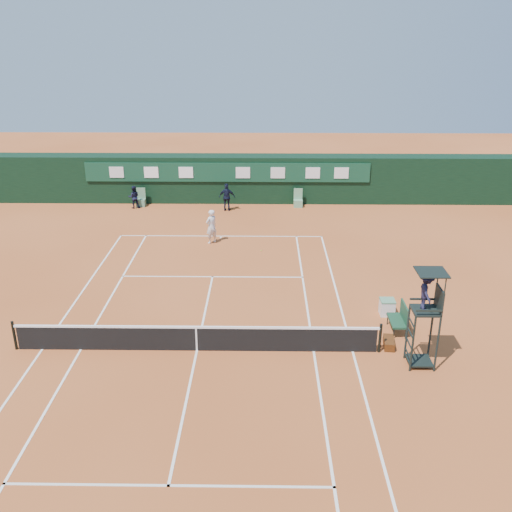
{
  "coord_description": "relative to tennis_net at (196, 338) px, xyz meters",
  "views": [
    {
      "loc": [
        2.34,
        -17.38,
        10.57
      ],
      "look_at": [
        2.0,
        6.0,
        1.2
      ],
      "focal_mm": 40.0,
      "sensor_mm": 36.0,
      "label": 1
    }
  ],
  "objects": [
    {
      "name": "court_lines",
      "position": [
        0.0,
        0.0,
        -0.5
      ],
      "size": [
        11.05,
        23.85,
        0.01
      ],
      "color": "silver",
      "rests_on": "ground"
    },
    {
      "name": "ground",
      "position": [
        0.0,
        0.0,
        -0.51
      ],
      "size": [
        90.0,
        90.0,
        0.0
      ],
      "primitive_type": "plane",
      "color": "#BA5B2B",
      "rests_on": "ground"
    },
    {
      "name": "cooler",
      "position": [
        7.23,
        2.83,
        -0.18
      ],
      "size": [
        0.57,
        0.57,
        0.65
      ],
      "color": "silver",
      "rests_on": "ground"
    },
    {
      "name": "tennis_net",
      "position": [
        0.0,
        0.0,
        0.0
      ],
      "size": [
        12.9,
        0.1,
        1.1
      ],
      "color": "black",
      "rests_on": "ground"
    },
    {
      "name": "ball_kid_left",
      "position": [
        -5.83,
        17.06,
        0.21
      ],
      "size": [
        0.81,
        0.7,
        1.43
      ],
      "primitive_type": "imported",
      "rotation": [
        0.0,
        0.0,
        3.4
      ],
      "color": "black",
      "rests_on": "ground"
    },
    {
      "name": "umpire_chair",
      "position": [
        7.59,
        -0.79,
        1.95
      ],
      "size": [
        0.96,
        0.95,
        3.42
      ],
      "color": "black",
      "rests_on": "ground"
    },
    {
      "name": "linesman_chair_right",
      "position": [
        4.5,
        17.48,
        -0.19
      ],
      "size": [
        0.55,
        0.5,
        1.15
      ],
      "color": "#63986F",
      "rests_on": "ground"
    },
    {
      "name": "linesman_chair_left",
      "position": [
        -5.5,
        17.48,
        -0.19
      ],
      "size": [
        0.55,
        0.5,
        1.15
      ],
      "color": "#568465",
      "rests_on": "ground"
    },
    {
      "name": "player",
      "position": [
        -0.41,
        10.84,
        0.4
      ],
      "size": [
        0.78,
        0.77,
        1.82
      ],
      "primitive_type": "imported",
      "rotation": [
        0.0,
        0.0,
        3.89
      ],
      "color": "silver",
      "rests_on": "ground"
    },
    {
      "name": "tennis_ball",
      "position": [
        2.21,
        9.67,
        -0.48
      ],
      "size": [
        0.06,
        0.06,
        0.06
      ],
      "primitive_type": "sphere",
      "color": "#BCD832",
      "rests_on": "ground"
    },
    {
      "name": "ball_kid_right",
      "position": [
        0.05,
        16.6,
        0.35
      ],
      "size": [
        1.01,
        0.44,
        1.72
      ],
      "primitive_type": "imported",
      "rotation": [
        0.0,
        0.0,
        3.12
      ],
      "color": "black",
      "rests_on": "ground"
    },
    {
      "name": "player_bench",
      "position": [
        7.42,
        1.46,
        0.09
      ],
      "size": [
        0.56,
        1.2,
        1.1
      ],
      "color": "#183D27",
      "rests_on": "ground"
    },
    {
      "name": "tennis_bag",
      "position": [
        6.81,
        0.37,
        -0.36
      ],
      "size": [
        0.44,
        0.84,
        0.3
      ],
      "primitive_type": "cube",
      "rotation": [
        0.0,
        0.0,
        -0.11
      ],
      "color": "black",
      "rests_on": "ground"
    },
    {
      "name": "back_wall",
      "position": [
        0.0,
        18.74,
        1.0
      ],
      "size": [
        40.0,
        1.65,
        3.0
      ],
      "color": "black",
      "rests_on": "ground"
    }
  ]
}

